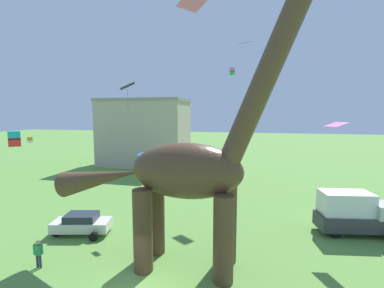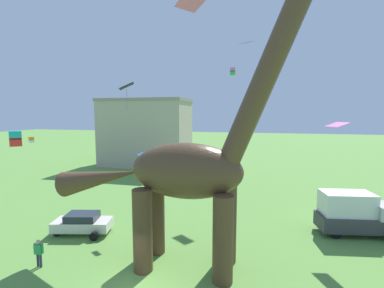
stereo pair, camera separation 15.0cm
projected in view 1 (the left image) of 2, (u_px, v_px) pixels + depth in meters
The scene contains 14 objects.
dinosaur_sculpture at pixel (185, 171), 15.52m from camera, with size 15.30×3.24×15.99m.
parked_sedan_left at pixel (82, 223), 20.37m from camera, with size 4.49×2.68×1.55m.
parked_box_truck at pixel (355, 213), 20.23m from camera, with size 5.87×2.98×3.20m.
person_photographer at pixel (152, 203), 25.20m from camera, with size 0.46×0.20×1.23m.
person_watching_child at pixel (38, 251), 15.78m from camera, with size 0.63×0.28×1.68m.
kite_high_right at pixel (245, 43), 29.93m from camera, with size 1.86×1.76×0.29m.
kite_mid_right at pixel (142, 154), 21.12m from camera, with size 0.90×0.83×0.95m.
kite_far_right at pixel (127, 86), 11.63m from camera, with size 0.92×1.05×1.16m.
kite_mid_center at pixel (14, 139), 18.67m from camera, with size 1.04×1.04×1.05m.
kite_mid_left at pixel (30, 140), 23.83m from camera, with size 0.51×0.51×0.53m.
kite_far_left at pixel (336, 124), 19.84m from camera, with size 1.54×1.75×0.34m.
kite_trailing at pixel (192, 3), 9.60m from camera, with size 1.11×1.16×0.29m.
kite_near_low at pixel (232, 71), 20.08m from camera, with size 0.37×0.37×0.53m.
background_building_block at pixel (145, 132), 47.50m from camera, with size 14.99×8.79×11.59m.
Camera 1 is at (5.73, -11.37, 9.05)m, focal length 25.22 mm.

